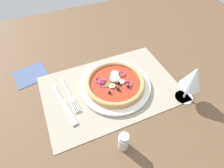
{
  "coord_description": "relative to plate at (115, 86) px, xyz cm",
  "views": [
    {
      "loc": [
        17.28,
        41.31,
        53.57
      ],
      "look_at": [
        -0.55,
        0.0,
        2.43
      ],
      "focal_mm": 29.21,
      "sensor_mm": 36.0,
      "label": 1
    }
  ],
  "objects": [
    {
      "name": "ground_plane",
      "position": [
        1.85,
        -0.29,
        -2.11
      ],
      "size": [
        190.0,
        140.0,
        2.4
      ],
      "primitive_type": "cube",
      "color": "brown"
    },
    {
      "name": "wine_glass",
      "position": [
        -21.18,
        14.26,
        9.41
      ],
      "size": [
        7.2,
        7.2,
        14.9
      ],
      "color": "silver",
      "rests_on": "ground_plane"
    },
    {
      "name": "napkin",
      "position": [
        29.06,
        -19.98,
        -0.73
      ],
      "size": [
        14.31,
        13.31,
        0.36
      ],
      "primitive_type": "cube",
      "rotation": [
        0.0,
        0.0,
        0.18
      ],
      "color": "#425175",
      "rests_on": "ground_plane"
    },
    {
      "name": "knife",
      "position": [
        20.18,
        0.08,
        -0.26
      ],
      "size": [
        5.03,
        19.99,
        0.62
      ],
      "rotation": [
        0.0,
        0.0,
        1.74
      ],
      "color": "silver",
      "rests_on": "placemat"
    },
    {
      "name": "placemat",
      "position": [
        1.85,
        -0.29,
        -0.71
      ],
      "size": [
        50.41,
        33.71,
        0.4
      ],
      "primitive_type": "cube",
      "color": "gray",
      "rests_on": "ground_plane"
    },
    {
      "name": "pepper_shaker",
      "position": [
        7.26,
        21.97,
        2.34
      ],
      "size": [
        3.2,
        3.2,
        6.7
      ],
      "color": "silver",
      "rests_on": "ground_plane"
    },
    {
      "name": "fork",
      "position": [
        17.11,
        -2.48,
        -0.29
      ],
      "size": [
        3.38,
        18.06,
        0.44
      ],
      "rotation": [
        0.0,
        0.0,
        1.68
      ],
      "color": "silver",
      "rests_on": "placemat"
    },
    {
      "name": "pizza",
      "position": [
        -0.0,
        -0.06,
        1.6
      ],
      "size": [
        22.48,
        22.48,
        2.58
      ],
      "color": "tan",
      "rests_on": "plate"
    },
    {
      "name": "plate",
      "position": [
        0.0,
        0.0,
        0.0
      ],
      "size": [
        26.98,
        26.98,
        1.03
      ],
      "primitive_type": "cylinder",
      "color": "silver",
      "rests_on": "placemat"
    }
  ]
}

